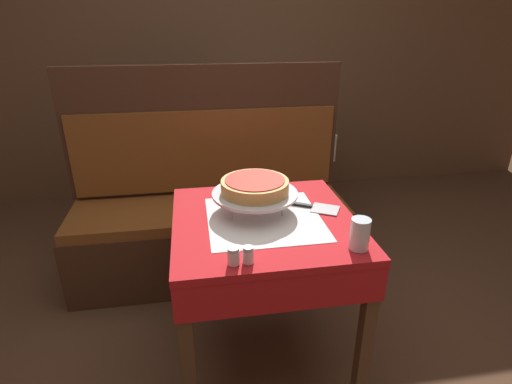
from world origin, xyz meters
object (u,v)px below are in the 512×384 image
deep_dish_pizza (255,186)px  salt_shaker (233,256)px  dining_table_rear (270,138)px  pizza_server (307,206)px  condiment_caddy (279,115)px  water_glass_near (360,234)px  dining_table_front (264,241)px  pepper_shaker (248,255)px  booth_bench (211,219)px  pizza_pan_stand (255,194)px

deep_dish_pizza → salt_shaker: (-0.13, -0.38, -0.09)m
dining_table_rear → pizza_server: 1.50m
condiment_caddy → deep_dish_pizza: bearing=-105.8°
water_glass_near → salt_shaker: bearing=-176.8°
dining_table_front → water_glass_near: bearing=-44.4°
dining_table_rear → salt_shaker: bearing=-104.9°
dining_table_front → pizza_server: bearing=20.4°
pepper_shaker → condiment_caddy: size_ratio=0.35×
salt_shaker → pepper_shaker: same height
deep_dish_pizza → pepper_shaker: bearing=-102.5°
deep_dish_pizza → salt_shaker: size_ratio=4.61×
booth_bench → condiment_caddy: size_ratio=9.54×
pizza_server → salt_shaker: (-0.36, -0.38, 0.03)m
dining_table_front → salt_shaker: salt_shaker is taller
pizza_server → water_glass_near: 0.37m
dining_table_front → booth_bench: 0.82m
booth_bench → condiment_caddy: booth_bench is taller
booth_bench → salt_shaker: (0.03, -1.06, 0.41)m
dining_table_rear → pizza_server: pizza_server is taller
pizza_server → salt_shaker: size_ratio=4.87×
deep_dish_pizza → condiment_caddy: 1.62m
pizza_pan_stand → pizza_server: (0.23, 0.00, -0.07)m
pizza_pan_stand → condiment_caddy: bearing=74.2°
salt_shaker → pizza_pan_stand: bearing=70.6°
pizza_server → pepper_shaker: 0.49m
salt_shaker → pepper_shaker: 0.05m
salt_shaker → pizza_server: bearing=46.5°
dining_table_front → deep_dish_pizza: 0.24m
pizza_pan_stand → dining_table_front: bearing=-68.9°
dining_table_front → deep_dish_pizza: (-0.03, 0.07, 0.22)m
pizza_server → water_glass_near: (0.09, -0.36, 0.05)m
dining_table_rear → pizza_server: size_ratio=2.71×
dining_table_front → dining_table_rear: bearing=77.8°
deep_dish_pizza → pizza_server: 0.25m
deep_dish_pizza → dining_table_rear: bearing=76.3°
pizza_pan_stand → pepper_shaker: 0.39m
water_glass_near → salt_shaker: water_glass_near is taller
booth_bench → condiment_caddy: 1.14m
dining_table_front → water_glass_near: size_ratio=6.42×
pizza_pan_stand → pepper_shaker: bearing=-102.5°
dining_table_front → booth_bench: (-0.19, 0.75, -0.27)m
water_glass_near → pepper_shaker: (-0.40, -0.03, -0.03)m
pizza_pan_stand → pepper_shaker: size_ratio=5.95×
dining_table_front → booth_bench: bearing=104.1°
water_glass_near → condiment_caddy: 1.92m
pizza_server → dining_table_rear: bearing=84.8°
booth_bench → pepper_shaker: booth_bench is taller
booth_bench → pizza_server: 0.87m
pizza_pan_stand → pizza_server: bearing=1.0°
dining_table_rear → salt_shaker: size_ratio=13.17×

